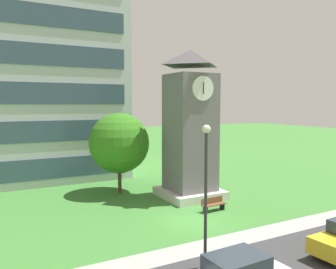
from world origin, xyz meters
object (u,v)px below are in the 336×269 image
Objects in this scene: clock_tower at (190,132)px; street_lamp at (206,181)px; park_bench at (213,204)px; tree_streetside at (119,143)px.

clock_tower reaches higher than street_lamp.
clock_tower reaches higher than park_bench.
street_lamp is (-5.08, -6.41, 3.38)m from park_bench.
tree_streetside reaches higher than park_bench.
tree_streetside reaches higher than street_lamp.
tree_streetside is (1.26, 13.81, 0.18)m from street_lamp.
street_lamp is at bearing -95.20° from tree_streetside.
street_lamp is at bearing -118.83° from clock_tower.
clock_tower is 1.73× the size of tree_streetside.
park_bench is 8.85m from street_lamp.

